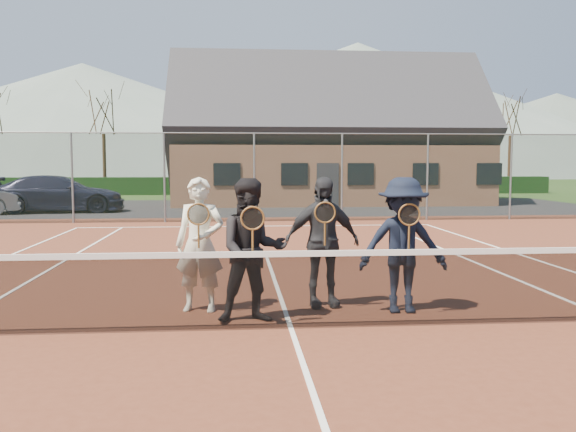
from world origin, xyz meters
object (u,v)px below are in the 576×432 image
(player_d, at_px, (403,245))
(clubhouse, at_px, (326,124))
(player_c, at_px, (322,242))
(player_a, at_px, (200,244))
(car_c, at_px, (59,194))
(tennis_net, at_px, (291,286))
(player_b, at_px, (252,251))

(player_d, bearing_deg, clubhouse, 84.01)
(clubhouse, distance_m, player_d, 23.63)
(player_c, bearing_deg, clubhouse, 81.38)
(player_a, height_order, player_c, same)
(car_c, distance_m, clubhouse, 13.50)
(clubhouse, bearing_deg, car_c, -154.14)
(clubhouse, bearing_deg, player_c, -98.62)
(clubhouse, height_order, player_a, clubhouse)
(car_c, relative_size, player_d, 2.87)
(car_c, height_order, tennis_net, car_c)
(player_b, bearing_deg, player_c, 37.59)
(clubhouse, bearing_deg, player_b, -100.67)
(car_c, distance_m, player_b, 19.36)
(player_b, bearing_deg, player_d, 9.38)
(car_c, relative_size, player_c, 2.87)
(car_c, bearing_deg, clubhouse, -69.64)
(clubhouse, relative_size, player_a, 8.67)
(player_a, bearing_deg, clubhouse, 77.42)
(car_c, xyz_separation_m, player_a, (6.67, -17.28, 0.17))
(car_c, bearing_deg, tennis_net, -162.40)
(player_a, xyz_separation_m, player_b, (0.68, -0.63, -0.00))
(clubhouse, relative_size, player_d, 8.67)
(player_c, relative_size, player_d, 1.00)
(player_b, xyz_separation_m, player_c, (0.99, 0.76, 0.00))
(clubhouse, bearing_deg, player_a, -102.58)
(player_c, bearing_deg, player_b, -142.41)
(car_c, xyz_separation_m, player_c, (8.33, -17.15, 0.17))
(tennis_net, bearing_deg, player_b, 140.99)
(clubhouse, relative_size, player_c, 8.67)
(player_d, bearing_deg, player_c, 157.31)
(clubhouse, xyz_separation_m, player_b, (-4.45, -23.63, -3.07))
(player_b, bearing_deg, car_c, 112.30)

